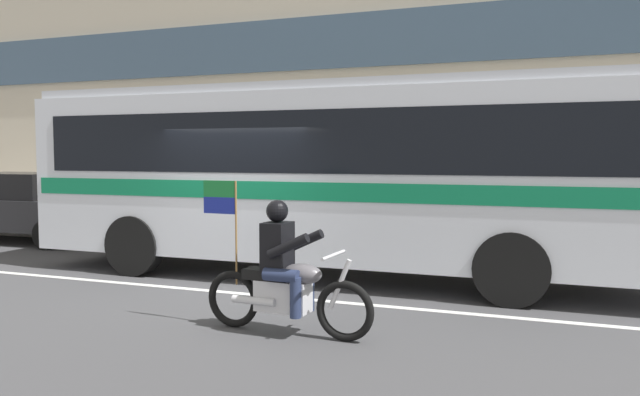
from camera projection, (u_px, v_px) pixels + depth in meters
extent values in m
plane|color=#3D3D3F|center=(237.00, 284.00, 10.07)|extent=(60.00, 60.00, 0.00)
cube|color=#B7B2A8|center=(339.00, 239.00, 14.82)|extent=(28.00, 3.80, 0.15)
cube|color=silver|center=(218.00, 291.00, 9.51)|extent=(26.60, 0.14, 0.01)
cube|color=#384C60|center=(363.00, 40.00, 16.20)|extent=(25.76, 0.10, 1.40)
cube|color=silver|center=(338.00, 175.00, 10.60)|extent=(10.66, 2.61, 2.70)
cube|color=black|center=(338.00, 143.00, 10.56)|extent=(9.81, 2.65, 0.96)
cube|color=#0F7247|center=(338.00, 187.00, 10.62)|extent=(10.45, 2.64, 0.28)
cube|color=#ADB1BA|center=(338.00, 92.00, 10.50)|extent=(10.45, 2.48, 0.16)
cylinder|color=black|center=(135.00, 245.00, 10.75)|extent=(1.04, 0.30, 1.04)
cylinder|color=black|center=(511.00, 269.00, 8.56)|extent=(1.04, 0.30, 1.04)
torus|color=black|center=(345.00, 311.00, 6.97)|extent=(0.69, 0.12, 0.69)
torus|color=black|center=(233.00, 299.00, 7.55)|extent=(0.69, 0.12, 0.69)
cube|color=silver|center=(283.00, 296.00, 7.27)|extent=(0.65, 0.31, 0.36)
ellipsoid|color=#59565B|center=(302.00, 274.00, 7.15)|extent=(0.49, 0.30, 0.24)
cube|color=black|center=(268.00, 274.00, 7.33)|extent=(0.57, 0.29, 0.12)
cylinder|color=silver|center=(340.00, 284.00, 6.97)|extent=(0.28, 0.07, 0.58)
cylinder|color=silver|center=(333.00, 255.00, 6.98)|extent=(0.07, 0.64, 0.04)
cylinder|color=silver|center=(254.00, 301.00, 7.25)|extent=(0.55, 0.12, 0.09)
cube|color=black|center=(277.00, 246.00, 7.26)|extent=(0.30, 0.37, 0.56)
sphere|color=black|center=(277.00, 211.00, 7.23)|extent=(0.26, 0.26, 0.26)
cylinder|color=#232D4C|center=(295.00, 270.00, 7.39)|extent=(0.43, 0.17, 0.15)
cylinder|color=#232D4C|center=(309.00, 291.00, 7.33)|extent=(0.13, 0.13, 0.46)
cylinder|color=#232D4C|center=(281.00, 275.00, 7.06)|extent=(0.43, 0.17, 0.15)
cylinder|color=#232D4C|center=(296.00, 298.00, 7.00)|extent=(0.13, 0.13, 0.46)
cylinder|color=black|center=(303.00, 242.00, 7.34)|extent=(0.52, 0.14, 0.32)
cylinder|color=black|center=(288.00, 246.00, 6.97)|extent=(0.52, 0.14, 0.32)
cylinder|color=olive|center=(236.00, 233.00, 7.47)|extent=(0.02, 0.02, 1.25)
cube|color=#197233|center=(219.00, 189.00, 7.52)|extent=(0.44, 0.04, 0.20)
cube|color=navy|center=(219.00, 205.00, 7.54)|extent=(0.44, 0.04, 0.20)
cube|color=black|center=(27.00, 213.00, 14.93)|extent=(4.62, 1.87, 0.72)
cube|color=black|center=(19.00, 185.00, 14.97)|extent=(2.41, 1.62, 0.60)
cylinder|color=black|center=(47.00, 235.00, 13.66)|extent=(0.64, 0.22, 0.64)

